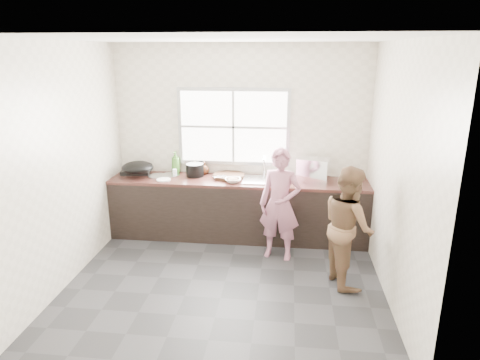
# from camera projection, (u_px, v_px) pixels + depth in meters

# --- Properties ---
(floor) EXTENTS (3.60, 3.20, 0.01)m
(floor) POSITION_uv_depth(u_px,v_px,m) (225.00, 282.00, 5.00)
(floor) COLOR #2B2B2E
(floor) RESTS_ON ground
(ceiling) EXTENTS (3.60, 3.20, 0.01)m
(ceiling) POSITION_uv_depth(u_px,v_px,m) (222.00, 38.00, 4.22)
(ceiling) COLOR silver
(ceiling) RESTS_ON wall_back
(wall_back) EXTENTS (3.60, 0.01, 2.70)m
(wall_back) POSITION_uv_depth(u_px,v_px,m) (241.00, 141.00, 6.14)
(wall_back) COLOR beige
(wall_back) RESTS_ON ground
(wall_left) EXTENTS (0.01, 3.20, 2.70)m
(wall_left) POSITION_uv_depth(u_px,v_px,m) (65.00, 166.00, 4.81)
(wall_left) COLOR silver
(wall_left) RESTS_ON ground
(wall_right) EXTENTS (0.01, 3.20, 2.70)m
(wall_right) POSITION_uv_depth(u_px,v_px,m) (397.00, 176.00, 4.41)
(wall_right) COLOR beige
(wall_right) RESTS_ON ground
(wall_front) EXTENTS (3.60, 0.01, 2.70)m
(wall_front) POSITION_uv_depth(u_px,v_px,m) (191.00, 230.00, 3.08)
(wall_front) COLOR beige
(wall_front) RESTS_ON ground
(cabinet) EXTENTS (3.60, 0.62, 0.82)m
(cabinet) POSITION_uv_depth(u_px,v_px,m) (238.00, 210.00, 6.11)
(cabinet) COLOR black
(cabinet) RESTS_ON floor
(countertop) EXTENTS (3.60, 0.64, 0.04)m
(countertop) POSITION_uv_depth(u_px,v_px,m) (238.00, 181.00, 5.98)
(countertop) COLOR #3B1D18
(countertop) RESTS_ON cabinet
(sink) EXTENTS (0.55, 0.45, 0.02)m
(sink) POSITION_uv_depth(u_px,v_px,m) (263.00, 180.00, 5.94)
(sink) COLOR silver
(sink) RESTS_ON countertop
(faucet) EXTENTS (0.02, 0.02, 0.30)m
(faucet) POSITION_uv_depth(u_px,v_px,m) (264.00, 166.00, 6.09)
(faucet) COLOR silver
(faucet) RESTS_ON countertop
(window_frame) EXTENTS (1.60, 0.05, 1.10)m
(window_frame) POSITION_uv_depth(u_px,v_px,m) (234.00, 127.00, 6.07)
(window_frame) COLOR #9EA0A5
(window_frame) RESTS_ON wall_back
(window_glazing) EXTENTS (1.50, 0.01, 1.00)m
(window_glazing) POSITION_uv_depth(u_px,v_px,m) (233.00, 127.00, 6.05)
(window_glazing) COLOR white
(window_glazing) RESTS_ON window_frame
(woman) EXTENTS (0.55, 0.42, 1.35)m
(woman) POSITION_uv_depth(u_px,v_px,m) (280.00, 208.00, 5.42)
(woman) COLOR #AA667D
(woman) RESTS_ON floor
(person_side) EXTENTS (0.69, 0.79, 1.39)m
(person_side) POSITION_uv_depth(u_px,v_px,m) (348.00, 226.00, 4.82)
(person_side) COLOR brown
(person_side) RESTS_ON floor
(cutting_board) EXTENTS (0.46, 0.46, 0.04)m
(cutting_board) POSITION_uv_depth(u_px,v_px,m) (229.00, 176.00, 6.08)
(cutting_board) COLOR black
(cutting_board) RESTS_ON countertop
(cleaver) EXTENTS (0.21, 0.17, 0.01)m
(cleaver) POSITION_uv_depth(u_px,v_px,m) (220.00, 177.00, 5.97)
(cleaver) COLOR #B4B8BB
(cleaver) RESTS_ON cutting_board
(bowl_mince) EXTENTS (0.26, 0.26, 0.06)m
(bowl_mince) POSITION_uv_depth(u_px,v_px,m) (233.00, 180.00, 5.85)
(bowl_mince) COLOR white
(bowl_mince) RESTS_ON countertop
(bowl_crabs) EXTENTS (0.22, 0.22, 0.05)m
(bowl_crabs) POSITION_uv_depth(u_px,v_px,m) (275.00, 180.00, 5.88)
(bowl_crabs) COLOR silver
(bowl_crabs) RESTS_ON countertop
(bowl_held) EXTENTS (0.24, 0.24, 0.07)m
(bowl_held) POSITION_uv_depth(u_px,v_px,m) (274.00, 182.00, 5.76)
(bowl_held) COLOR white
(bowl_held) RESTS_ON countertop
(black_pot) EXTENTS (0.30, 0.30, 0.18)m
(black_pot) POSITION_uv_depth(u_px,v_px,m) (195.00, 170.00, 6.12)
(black_pot) COLOR black
(black_pot) RESTS_ON countertop
(plate_food) EXTENTS (0.23, 0.23, 0.02)m
(plate_food) POSITION_uv_depth(u_px,v_px,m) (164.00, 180.00, 5.94)
(plate_food) COLOR silver
(plate_food) RESTS_ON countertop
(bottle_green) EXTENTS (0.16, 0.16, 0.33)m
(bottle_green) POSITION_uv_depth(u_px,v_px,m) (176.00, 162.00, 6.25)
(bottle_green) COLOR #3D7827
(bottle_green) RESTS_ON countertop
(bottle_brown_tall) EXTENTS (0.10, 0.10, 0.17)m
(bottle_brown_tall) POSITION_uv_depth(u_px,v_px,m) (195.00, 168.00, 6.24)
(bottle_brown_tall) COLOR #422E10
(bottle_brown_tall) RESTS_ON countertop
(bottle_brown_short) EXTENTS (0.16, 0.16, 0.17)m
(bottle_brown_short) POSITION_uv_depth(u_px,v_px,m) (204.00, 168.00, 6.23)
(bottle_brown_short) COLOR #442211
(bottle_brown_short) RESTS_ON countertop
(glass_jar) EXTENTS (0.08, 0.08, 0.09)m
(glass_jar) POSITION_uv_depth(u_px,v_px,m) (175.00, 172.00, 6.17)
(glass_jar) COLOR white
(glass_jar) RESTS_ON countertop
(burner) EXTENTS (0.45, 0.45, 0.06)m
(burner) POSITION_uv_depth(u_px,v_px,m) (137.00, 170.00, 6.33)
(burner) COLOR black
(burner) RESTS_ON countertop
(wok) EXTENTS (0.57, 0.57, 0.17)m
(wok) POSITION_uv_depth(u_px,v_px,m) (138.00, 167.00, 6.05)
(wok) COLOR black
(wok) RESTS_ON burner
(dish_rack) EXTENTS (0.49, 0.40, 0.32)m
(dish_rack) POSITION_uv_depth(u_px,v_px,m) (314.00, 170.00, 5.89)
(dish_rack) COLOR white
(dish_rack) RESTS_ON countertop
(pot_lid_left) EXTENTS (0.30, 0.30, 0.01)m
(pot_lid_left) POSITION_uv_depth(u_px,v_px,m) (157.00, 176.00, 6.13)
(pot_lid_left) COLOR silver
(pot_lid_left) RESTS_ON countertop
(pot_lid_right) EXTENTS (0.34, 0.34, 0.01)m
(pot_lid_right) POSITION_uv_depth(u_px,v_px,m) (170.00, 175.00, 6.18)
(pot_lid_right) COLOR silver
(pot_lid_right) RESTS_ON countertop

